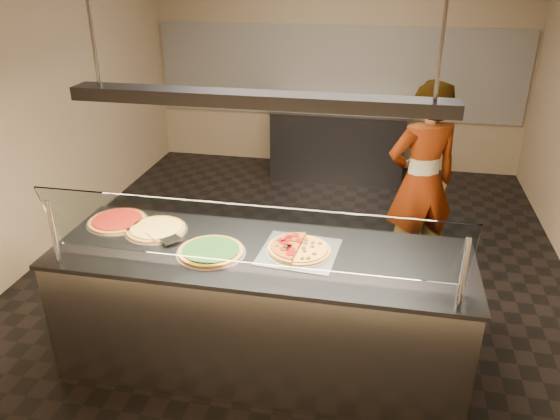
% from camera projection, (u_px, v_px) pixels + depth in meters
% --- Properties ---
extents(ground, '(5.00, 6.00, 0.02)m').
position_uv_depth(ground, '(298.00, 270.00, 5.21)').
color(ground, black).
rests_on(ground, ground).
extents(wall_back, '(5.00, 0.02, 3.00)m').
position_uv_depth(wall_back, '(337.00, 56.00, 7.24)').
color(wall_back, '#9D8865').
rests_on(wall_back, ground).
extents(wall_front, '(5.00, 0.02, 3.00)m').
position_uv_depth(wall_front, '(157.00, 341.00, 1.89)').
color(wall_front, '#9D8865').
rests_on(wall_front, ground).
extents(wall_left, '(0.02, 6.00, 3.00)m').
position_uv_depth(wall_left, '(31.00, 101.00, 5.02)').
color(wall_left, '#9D8865').
rests_on(wall_left, ground).
extents(tile_band, '(4.90, 0.02, 1.20)m').
position_uv_depth(tile_band, '(337.00, 72.00, 7.30)').
color(tile_band, silver).
rests_on(tile_band, wall_back).
extents(serving_counter, '(2.79, 0.94, 0.93)m').
position_uv_depth(serving_counter, '(261.00, 310.00, 3.81)').
color(serving_counter, '#B7B7BC').
rests_on(serving_counter, ground).
extents(sneeze_guard, '(2.55, 0.18, 0.54)m').
position_uv_depth(sneeze_guard, '(246.00, 236.00, 3.19)').
color(sneeze_guard, '#B7B7BC').
rests_on(sneeze_guard, serving_counter).
extents(perforated_tray, '(0.53, 0.53, 0.01)m').
position_uv_depth(perforated_tray, '(299.00, 251.00, 3.61)').
color(perforated_tray, silver).
rests_on(perforated_tray, serving_counter).
extents(half_pizza_pepperoni, '(0.24, 0.43, 0.05)m').
position_uv_depth(half_pizza_pepperoni, '(284.00, 246.00, 3.62)').
color(half_pizza_pepperoni, '#9F6326').
rests_on(half_pizza_pepperoni, perforated_tray).
extents(half_pizza_sausage, '(0.24, 0.43, 0.04)m').
position_uv_depth(half_pizza_sausage, '(314.00, 250.00, 3.59)').
color(half_pizza_sausage, '#9F6326').
rests_on(half_pizza_sausage, perforated_tray).
extents(pizza_spinach, '(0.46, 0.46, 0.03)m').
position_uv_depth(pizza_spinach, '(211.00, 251.00, 3.59)').
color(pizza_spinach, silver).
rests_on(pizza_spinach, serving_counter).
extents(pizza_cheese, '(0.44, 0.44, 0.03)m').
position_uv_depth(pizza_cheese, '(156.00, 229.00, 3.89)').
color(pizza_cheese, silver).
rests_on(pizza_cheese, serving_counter).
extents(pizza_tomato, '(0.44, 0.44, 0.03)m').
position_uv_depth(pizza_tomato, '(118.00, 220.00, 4.01)').
color(pizza_tomato, silver).
rests_on(pizza_tomato, serving_counter).
extents(pizza_spatula, '(0.29, 0.17, 0.02)m').
position_uv_depth(pizza_spatula, '(160.00, 237.00, 3.74)').
color(pizza_spatula, '#B7B7BC').
rests_on(pizza_spatula, pizza_spinach).
extents(prep_table, '(1.75, 0.74, 0.93)m').
position_uv_depth(prep_table, '(338.00, 142.00, 7.25)').
color(prep_table, '#303034').
rests_on(prep_table, ground).
extents(worker, '(0.78, 0.67, 1.81)m').
position_uv_depth(worker, '(421.00, 182.00, 4.79)').
color(worker, '#302D36').
rests_on(worker, ground).
extents(heat_lamp_housing, '(2.30, 0.18, 0.08)m').
position_uv_depth(heat_lamp_housing, '(258.00, 99.00, 3.19)').
color(heat_lamp_housing, '#303034').
rests_on(heat_lamp_housing, ceiling).
extents(lamp_rod_right, '(0.02, 0.02, 1.01)m').
position_uv_depth(lamp_rod_right, '(447.00, 3.00, 2.78)').
color(lamp_rod_right, '#B7B7BC').
rests_on(lamp_rod_right, ceiling).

